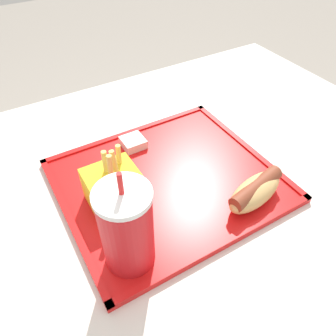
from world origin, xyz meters
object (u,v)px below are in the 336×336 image
Objects in this scene: hot_dog_far at (255,191)px; sauce_cup_mayo at (133,142)px; fries_carton at (112,186)px; soda_cup at (127,228)px.

hot_dog_far is 2.92× the size of sauce_cup_mayo.
sauce_cup_mayo is at bearing -128.85° from fries_carton.
hot_dog_far is 0.25m from fries_carton.
hot_dog_far is 0.28m from sauce_cup_mayo.
hot_dog_far reaches higher than sauce_cup_mayo.
soda_cup is 0.28m from sauce_cup_mayo.
fries_carton is (0.22, -0.13, 0.01)m from hot_dog_far.
fries_carton is (-0.03, -0.12, -0.04)m from soda_cup.
soda_cup is 0.25m from hot_dog_far.
fries_carton reaches higher than hot_dog_far.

